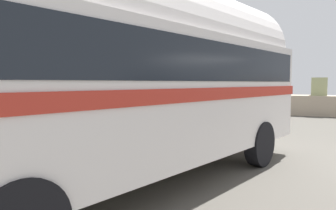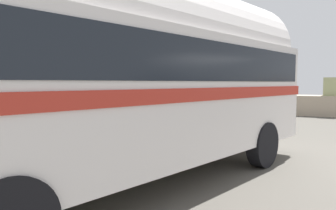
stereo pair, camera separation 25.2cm
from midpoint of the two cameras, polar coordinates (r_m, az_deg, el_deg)
The scene contains 2 objects.
vintage_coach at distance 5.53m, azimuth -4.45°, elevation 6.51°, with size 4.56×8.91×3.70m.
second_coach at distance 9.77m, azimuth -21.91°, elevation 5.15°, with size 4.11×8.89×3.70m.
Camera 2 is at (-2.17, -7.48, 1.81)m, focal length 34.19 mm.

